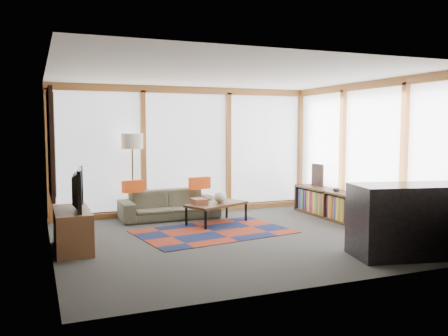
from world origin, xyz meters
name	(u,v)px	position (x,y,z in m)	size (l,w,h in m)	color
ground	(233,238)	(0.00, 0.00, 0.00)	(5.50, 5.50, 0.00)	#292927
room_envelope	(247,141)	(0.49, 0.56, 1.54)	(5.52, 5.02, 2.62)	#483C36
rug	(214,232)	(-0.14, 0.53, 0.01)	(2.52, 1.62, 0.01)	maroon
sofa	(169,205)	(-0.53, 1.95, 0.28)	(1.90, 0.74, 0.55)	#404132
pillow_left	(133,186)	(-1.23, 1.94, 0.67)	(0.42, 0.12, 0.23)	#D24914
pillow_right	(200,183)	(0.09, 1.92, 0.67)	(0.44, 0.13, 0.24)	#D24914
floor_lamp	(133,177)	(-1.20, 2.12, 0.83)	(0.42, 0.42, 1.66)	#2E2316
coffee_table	(217,213)	(0.16, 1.17, 0.19)	(1.15, 0.58, 0.38)	black
book_stack	(199,201)	(-0.18, 1.18, 0.43)	(0.24, 0.31, 0.10)	brown
vase	(220,197)	(0.24, 1.19, 0.49)	(0.24, 0.24, 0.21)	beige
bookshelf	(332,204)	(2.43, 0.79, 0.28)	(0.40, 2.21, 0.55)	black
bowl_a	(351,191)	(2.46, 0.23, 0.60)	(0.19, 0.19, 0.10)	black
bowl_b	(336,190)	(2.41, 0.63, 0.59)	(0.15, 0.15, 0.07)	black
shelf_picture	(318,175)	(2.56, 1.51, 0.78)	(0.04, 0.35, 0.46)	black
tv_console	(72,230)	(-2.45, 0.21, 0.29)	(0.49, 1.18, 0.59)	brown
television	(73,189)	(-2.43, 0.23, 0.89)	(1.04, 0.14, 0.60)	black
bar_counter	(410,220)	(1.85, -1.88, 0.50)	(1.58, 0.74, 1.00)	black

